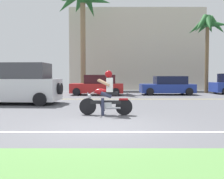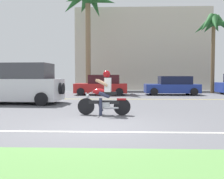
{
  "view_description": "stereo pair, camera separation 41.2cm",
  "coord_description": "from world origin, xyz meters",
  "px_view_note": "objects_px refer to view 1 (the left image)",
  "views": [
    {
      "loc": [
        0.34,
        -6.91,
        1.4
      ],
      "look_at": [
        0.34,
        3.93,
        0.85
      ],
      "focal_mm": 41.0,
      "sensor_mm": 36.0,
      "label": 1
    },
    {
      "loc": [
        0.75,
        -6.9,
        1.4
      ],
      "look_at": [
        0.34,
        3.93,
        0.85
      ],
      "focal_mm": 41.0,
      "sensor_mm": 36.0,
      "label": 2
    }
  ],
  "objects_px": {
    "suv_nearby": "(16,84)",
    "palm_tree_0": "(207,28)",
    "parked_car_0": "(21,85)",
    "motorcyclist": "(106,96)",
    "parked_car_2": "(168,86)",
    "palm_tree_1": "(82,5)",
    "parked_car_1": "(98,85)"
  },
  "relations": [
    {
      "from": "parked_car_0",
      "to": "parked_car_1",
      "type": "bearing_deg",
      "value": -0.04
    },
    {
      "from": "parked_car_0",
      "to": "parked_car_1",
      "type": "distance_m",
      "value": 5.87
    },
    {
      "from": "motorcyclist",
      "to": "parked_car_0",
      "type": "height_order",
      "value": "motorcyclist"
    },
    {
      "from": "parked_car_1",
      "to": "parked_car_2",
      "type": "height_order",
      "value": "parked_car_1"
    },
    {
      "from": "parked_car_1",
      "to": "palm_tree_1",
      "type": "relative_size",
      "value": 0.42
    },
    {
      "from": "palm_tree_1",
      "to": "motorcyclist",
      "type": "bearing_deg",
      "value": -80.06
    },
    {
      "from": "motorcyclist",
      "to": "parked_car_2",
      "type": "bearing_deg",
      "value": 66.61
    },
    {
      "from": "parked_car_1",
      "to": "palm_tree_0",
      "type": "relative_size",
      "value": 0.61
    },
    {
      "from": "suv_nearby",
      "to": "palm_tree_0",
      "type": "bearing_deg",
      "value": 33.75
    },
    {
      "from": "motorcyclist",
      "to": "parked_car_1",
      "type": "relative_size",
      "value": 0.48
    },
    {
      "from": "parked_car_2",
      "to": "suv_nearby",
      "type": "bearing_deg",
      "value": -144.27
    },
    {
      "from": "parked_car_0",
      "to": "palm_tree_1",
      "type": "bearing_deg",
      "value": 39.5
    },
    {
      "from": "parked_car_0",
      "to": "motorcyclist",
      "type": "bearing_deg",
      "value": -56.51
    },
    {
      "from": "parked_car_1",
      "to": "parked_car_2",
      "type": "relative_size",
      "value": 0.98
    },
    {
      "from": "suv_nearby",
      "to": "parked_car_2",
      "type": "relative_size",
      "value": 1.13
    },
    {
      "from": "parked_car_0",
      "to": "palm_tree_0",
      "type": "xyz_separation_m",
      "value": [
        14.97,
        2.28,
        4.72
      ]
    },
    {
      "from": "suv_nearby",
      "to": "parked_car_1",
      "type": "height_order",
      "value": "suv_nearby"
    },
    {
      "from": "parked_car_0",
      "to": "palm_tree_0",
      "type": "distance_m",
      "value": 15.86
    },
    {
      "from": "palm_tree_0",
      "to": "palm_tree_1",
      "type": "height_order",
      "value": "palm_tree_1"
    },
    {
      "from": "palm_tree_0",
      "to": "parked_car_2",
      "type": "bearing_deg",
      "value": -151.55
    },
    {
      "from": "motorcyclist",
      "to": "palm_tree_1",
      "type": "height_order",
      "value": "palm_tree_1"
    },
    {
      "from": "motorcyclist",
      "to": "parked_car_0",
      "type": "xyz_separation_m",
      "value": [
        -6.73,
        10.17,
        0.06
      ]
    },
    {
      "from": "suv_nearby",
      "to": "parked_car_0",
      "type": "relative_size",
      "value": 1.11
    },
    {
      "from": "parked_car_2",
      "to": "parked_car_1",
      "type": "bearing_deg",
      "value": -177.17
    },
    {
      "from": "parked_car_2",
      "to": "palm_tree_1",
      "type": "distance_m",
      "value": 10.44
    },
    {
      "from": "palm_tree_1",
      "to": "parked_car_1",
      "type": "bearing_deg",
      "value": -66.53
    },
    {
      "from": "suv_nearby",
      "to": "palm_tree_1",
      "type": "bearing_deg",
      "value": 77.09
    },
    {
      "from": "parked_car_0",
      "to": "parked_car_2",
      "type": "distance_m",
      "value": 11.24
    },
    {
      "from": "parked_car_1",
      "to": "parked_car_2",
      "type": "xyz_separation_m",
      "value": [
        5.37,
        0.27,
        -0.04
      ]
    },
    {
      "from": "parked_car_1",
      "to": "parked_car_2",
      "type": "distance_m",
      "value": 5.38
    },
    {
      "from": "palm_tree_0",
      "to": "palm_tree_1",
      "type": "bearing_deg",
      "value": 173.15
    },
    {
      "from": "motorcyclist",
      "to": "suv_nearby",
      "type": "xyz_separation_m",
      "value": [
        -4.68,
        3.82,
        0.32
      ]
    }
  ]
}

